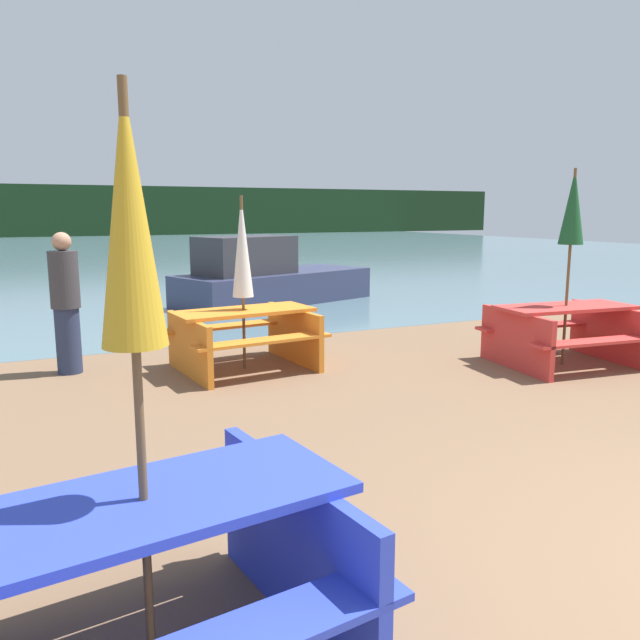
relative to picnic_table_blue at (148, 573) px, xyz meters
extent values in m
cube|color=slate|center=(3.24, 31.44, -0.48)|extent=(60.00, 50.00, 0.00)
cube|color=#193319|center=(3.24, 51.44, 1.52)|extent=(80.00, 1.60, 4.00)
cube|color=blue|center=(0.00, 0.00, 0.30)|extent=(1.74, 0.92, 0.04)
cube|color=blue|center=(-0.07, 0.54, -0.02)|extent=(1.68, 0.50, 0.04)
cube|color=blue|center=(0.68, 0.09, -0.10)|extent=(0.26, 1.38, 0.76)
cube|color=red|center=(5.75, 3.35, 0.26)|extent=(1.80, 0.87, 0.04)
cube|color=red|center=(5.70, 2.80, -0.07)|extent=(1.76, 0.45, 0.04)
cube|color=red|center=(5.81, 3.89, -0.07)|extent=(1.76, 0.45, 0.04)
cube|color=red|center=(5.02, 3.42, -0.12)|extent=(0.21, 1.38, 0.72)
cube|color=red|center=(6.48, 3.27, -0.12)|extent=(0.21, 1.38, 0.72)
cube|color=orange|center=(1.98, 4.84, 0.25)|extent=(1.76, 0.88, 0.04)
cube|color=orange|center=(2.04, 4.29, -0.03)|extent=(1.72, 0.46, 0.04)
cube|color=orange|center=(1.92, 5.38, -0.03)|extent=(1.72, 0.46, 0.04)
cube|color=orange|center=(1.28, 4.76, -0.13)|extent=(0.22, 1.38, 0.70)
cube|color=orange|center=(2.68, 4.91, -0.13)|extent=(0.22, 1.38, 0.70)
cylinder|color=brown|center=(5.75, 3.35, 0.75)|extent=(0.04, 0.04, 2.45)
cone|color=#195128|center=(5.75, 3.35, 1.51)|extent=(0.30, 0.30, 0.92)
cylinder|color=brown|center=(0.00, 0.00, 0.73)|extent=(0.04, 0.04, 2.41)
cone|color=gold|center=(0.00, 0.00, 1.44)|extent=(0.25, 0.25, 0.98)
cylinder|color=brown|center=(1.98, 4.84, 0.58)|extent=(0.04, 0.04, 2.12)
cone|color=white|center=(1.98, 4.84, 1.04)|extent=(0.26, 0.26, 1.22)
cube|color=#333856|center=(4.36, 10.06, -0.15)|extent=(4.62, 2.96, 0.67)
cube|color=#333338|center=(3.63, 9.80, 0.57)|extent=(2.17, 1.70, 0.77)
cylinder|color=#283351|center=(0.00, 5.54, -0.08)|extent=(0.29, 0.29, 0.80)
cylinder|color=#38383D|center=(0.00, 5.54, 0.66)|extent=(0.34, 0.34, 0.68)
sphere|color=tan|center=(0.00, 5.54, 1.11)|extent=(0.22, 0.22, 0.22)
camera|label=1|loc=(-0.34, -2.41, 1.45)|focal=35.00mm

